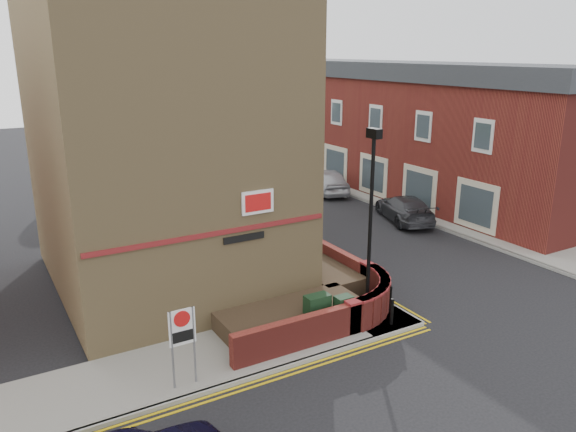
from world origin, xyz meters
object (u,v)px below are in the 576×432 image
Objects in this scene: lamppost at (370,225)px; utility_cabinet_large at (317,313)px; zone_sign at (182,333)px; silver_car_near at (241,200)px.

utility_cabinet_large is at bearing 176.99° from lamppost.
zone_sign is 16.90m from silver_car_near.
silver_car_near is at bearing 74.05° from utility_cabinet_large.
utility_cabinet_large is 14.26m from silver_car_near.
lamppost is at bearing -81.83° from silver_car_near.
lamppost is 1.45× the size of silver_car_near.
silver_car_near reaches higher than utility_cabinet_large.
zone_sign is at bearing -173.93° from lamppost.
lamppost is at bearing 6.07° from zone_sign.
utility_cabinet_large is 0.28× the size of silver_car_near.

